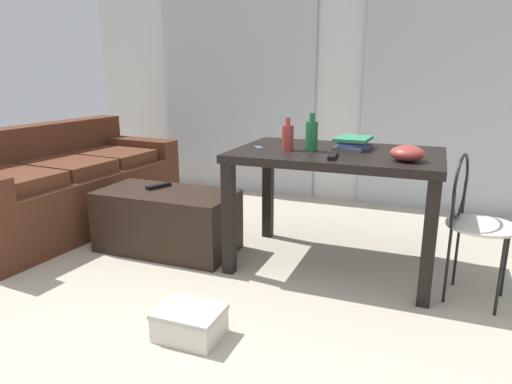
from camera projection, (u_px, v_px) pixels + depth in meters
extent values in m
plane|color=#B2A893|center=(272.00, 273.00, 2.89)|extent=(7.27, 7.27, 0.00)
cube|color=silver|center=(341.00, 66.00, 4.29)|extent=(5.39, 0.10, 2.54)
cube|color=#B2B7BC|center=(237.00, 78.00, 4.60)|extent=(1.62, 0.03, 2.31)
cube|color=#B2B7BC|center=(461.00, 80.00, 3.88)|extent=(1.62, 0.03, 2.31)
cube|color=#4C2819|center=(66.00, 199.00, 3.72)|extent=(1.04, 1.96, 0.45)
cube|color=#4C2819|center=(30.00, 147.00, 3.76)|extent=(0.35, 1.91, 0.35)
cube|color=#4C2819|center=(133.00, 147.00, 4.38)|extent=(0.90, 0.27, 0.16)
cube|color=#552D1C|center=(112.00, 156.00, 4.06)|extent=(0.68, 0.52, 0.10)
cube|color=#552D1C|center=(67.00, 167.00, 3.63)|extent=(0.68, 0.52, 0.10)
cube|color=#552D1C|center=(10.00, 180.00, 3.20)|extent=(0.68, 0.52, 0.10)
cube|color=black|center=(167.00, 221.00, 3.23)|extent=(0.95, 0.49, 0.43)
cube|color=black|center=(337.00, 155.00, 2.84)|extent=(1.26, 0.81, 0.05)
cube|color=black|center=(229.00, 219.00, 2.82)|extent=(0.07, 0.07, 0.71)
cube|color=black|center=(429.00, 244.00, 2.42)|extent=(0.07, 0.07, 0.71)
cube|color=black|center=(268.00, 192.00, 3.46)|extent=(0.07, 0.07, 0.71)
cube|color=black|center=(432.00, 208.00, 3.05)|extent=(0.07, 0.07, 0.71)
cylinder|color=silver|center=(482.00, 226.00, 2.46)|extent=(0.36, 0.36, 0.02)
cylinder|color=black|center=(500.00, 278.00, 2.35)|extent=(0.02, 0.02, 0.43)
cylinder|color=black|center=(506.00, 261.00, 2.55)|extent=(0.02, 0.02, 0.43)
cylinder|color=black|center=(447.00, 266.00, 2.48)|extent=(0.02, 0.02, 0.43)
cylinder|color=black|center=(457.00, 251.00, 2.69)|extent=(0.02, 0.02, 0.43)
torus|color=black|center=(461.00, 186.00, 2.48)|extent=(0.09, 0.36, 0.36)
cylinder|color=black|center=(453.00, 211.00, 2.38)|extent=(0.02, 0.02, 0.19)
cylinder|color=black|center=(464.00, 197.00, 2.63)|extent=(0.02, 0.02, 0.19)
cylinder|color=#195B2D|center=(312.00, 136.00, 2.81)|extent=(0.08, 0.08, 0.18)
cylinder|color=#195B2D|center=(312.00, 117.00, 2.78)|extent=(0.04, 0.04, 0.05)
cylinder|color=#99332D|center=(288.00, 138.00, 2.85)|extent=(0.07, 0.07, 0.15)
cylinder|color=#99332D|center=(288.00, 121.00, 2.82)|extent=(0.03, 0.03, 0.05)
ellipsoid|color=#9E3833|center=(407.00, 153.00, 2.51)|extent=(0.18, 0.18, 0.09)
cube|color=#4C4C51|center=(353.00, 147.00, 2.91)|extent=(0.22, 0.29, 0.02)
cube|color=#33519E|center=(352.00, 144.00, 2.91)|extent=(0.22, 0.26, 0.02)
cube|color=#4C4C51|center=(354.00, 141.00, 2.91)|extent=(0.17, 0.21, 0.01)
cube|color=#2D7F56|center=(353.00, 139.00, 2.90)|extent=(0.22, 0.26, 0.02)
cube|color=black|center=(333.00, 156.00, 2.61)|extent=(0.06, 0.19, 0.02)
cube|color=#9EA0A5|center=(257.00, 147.00, 2.96)|extent=(0.06, 0.05, 0.00)
torus|color=#3372B2|center=(261.00, 148.00, 2.92)|extent=(0.03, 0.03, 0.00)
cube|color=#9EA0A5|center=(260.00, 147.00, 2.97)|extent=(0.03, 0.06, 0.00)
torus|color=#3372B2|center=(260.00, 148.00, 2.92)|extent=(0.03, 0.03, 0.00)
cube|color=black|center=(159.00, 186.00, 3.27)|extent=(0.12, 0.19, 0.03)
cube|color=beige|center=(190.00, 325.00, 2.20)|extent=(0.30, 0.24, 0.12)
cube|color=beige|center=(189.00, 312.00, 2.18)|extent=(0.31, 0.24, 0.02)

